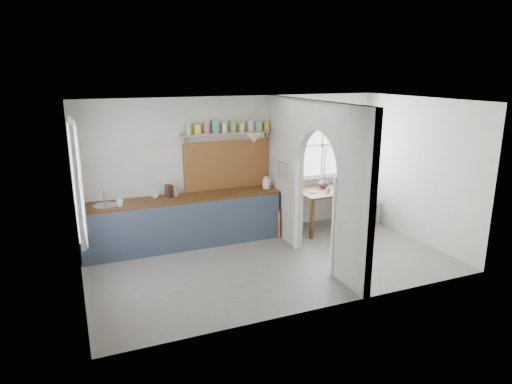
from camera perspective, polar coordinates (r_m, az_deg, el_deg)
name	(u,v)px	position (r m, az deg, el deg)	size (l,w,h in m)	color
floor	(272,262)	(7.56, 2.05, -8.79)	(5.80, 3.20, 0.01)	slate
ceiling	(274,101)	(6.93, 2.25, 11.29)	(5.80, 3.20, 0.01)	beige
walls	(273,186)	(7.13, 2.14, 0.81)	(5.81, 3.21, 2.60)	beige
partition	(311,172)	(7.46, 6.86, 2.54)	(0.12, 3.20, 2.60)	beige
kitchen_window	(74,180)	(6.43, -21.74, 1.36)	(0.10, 1.16, 1.50)	white
nook_window	(322,145)	(9.26, 8.27, 5.83)	(1.76, 0.10, 1.30)	white
counter	(184,221)	(8.22, -9.03, -3.57)	(3.50, 0.60, 0.90)	#5A3213
sink	(105,206)	(7.89, -18.31, -1.66)	(0.40, 0.40, 0.02)	silver
backsplash	(227,165)	(8.47, -3.60, 3.41)	(1.65, 0.03, 0.90)	brown
shelf	(228,130)	(8.29, -3.48, 7.78)	(1.75, 0.20, 0.21)	#AD8050
pendant_lamp	(254,138)	(8.12, -0.28, 6.72)	(0.26, 0.26, 0.16)	#F3E5CB
utensil_rail	(283,163)	(8.15, 3.39, 3.66)	(0.02, 0.02, 0.50)	silver
dining_table	(327,209)	(9.09, 8.92, -2.14)	(1.28, 0.85, 0.80)	#5A3213
chair_left	(289,214)	(8.66, 4.18, -2.80)	(0.37, 0.37, 0.81)	white
chair_right	(365,200)	(9.56, 13.49, -1.02)	(0.44, 0.44, 0.96)	white
kettle	(266,183)	(8.55, 1.29, 1.18)	(0.18, 0.14, 0.21)	white
mug_a	(120,203)	(7.74, -16.68, -1.33)	(0.12, 0.12, 0.11)	silver
mug_b	(155,195)	(8.08, -12.49, -0.42)	(0.13, 0.13, 0.10)	silver
knife_block	(169,191)	(8.10, -10.82, 0.13)	(0.10, 0.14, 0.22)	#432820
jar	(175,191)	(8.15, -10.09, 0.06)	(0.10, 0.10, 0.16)	#827657
towel_magenta	(279,224)	(8.52, 2.84, -4.02)	(0.02, 0.03, 0.57)	#C73B76
towel_orange	(279,226)	(8.50, 2.93, -4.24)	(0.02, 0.03, 0.52)	orange
bowl	(345,187)	(9.04, 11.06, 0.57)	(0.31, 0.31, 0.08)	white
table_cup	(328,190)	(8.77, 9.03, 0.26)	(0.10, 0.10, 0.09)	#5CA859
plate	(313,192)	(8.73, 7.19, 0.00)	(0.17, 0.17, 0.01)	#3D3939
vase	(324,183)	(9.07, 8.46, 1.17)	(0.20, 0.20, 0.21)	#422649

